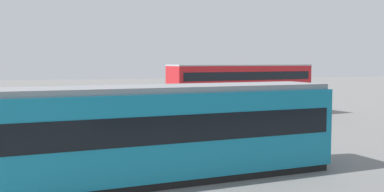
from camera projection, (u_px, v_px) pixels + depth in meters
ground_plane at (196, 125)px, 28.49m from camera, size 160.00×160.00×0.00m
double_decker_bus at (242, 90)px, 32.70m from camera, size 11.95×4.73×3.89m
tram_yellow at (158, 131)px, 15.00m from camera, size 12.99×4.41×3.26m
pedestrian_near_railing at (140, 125)px, 21.83m from camera, size 0.45×0.45×1.59m
pedestrian_crossing at (220, 124)px, 22.00m from camera, size 0.45×0.45×1.64m
pedestrian_railing at (159, 130)px, 21.37m from camera, size 8.52×0.18×1.08m
info_sign at (28, 117)px, 18.90m from camera, size 0.99×0.34×2.49m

